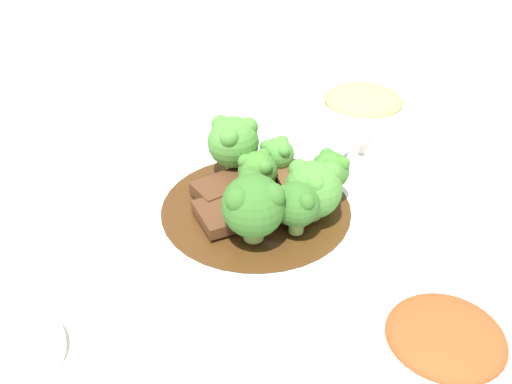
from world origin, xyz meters
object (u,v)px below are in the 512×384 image
Objects in this scene: broccoli_floret_3 at (258,170)px; side_bowl_appetizer at (362,111)px; main_plate at (256,212)px; beef_strip_2 at (290,180)px; broccoli_floret_2 at (233,141)px; beef_strip_0 at (219,215)px; broccoli_floret_4 at (253,205)px; sauce_dish at (10,350)px; beef_strip_1 at (221,190)px; broccoli_floret_5 at (313,188)px; side_bowl_kimchi at (443,348)px; broccoli_floret_0 at (277,154)px; broccoli_floret_6 at (297,204)px; beef_strip_3 at (277,203)px; broccoli_floret_1 at (330,170)px; serving_spoon at (318,164)px.

broccoli_floret_3 is 0.20m from side_bowl_appetizer.
main_plate is 5.22× the size of beef_strip_2.
broccoli_floret_2 reaches higher than broccoli_floret_3.
broccoli_floret_4 is at bearing -98.73° from beef_strip_0.
beef_strip_1 is at bearing -9.41° from sauce_dish.
side_bowl_kimchi is (-0.10, -0.15, -0.03)m from broccoli_floret_5.
beef_strip_0 is at bearing -157.84° from broccoli_floret_2.
broccoli_floret_4 reaches higher than broccoli_floret_0.
main_plate is 4.54× the size of beef_strip_1.
beef_strip_0 reaches higher than main_plate.
broccoli_floret_2 reaches higher than main_plate.
broccoli_floret_0 reaches higher than side_bowl_kimchi.
broccoli_floret_6 is at bearing -98.14° from beef_strip_1.
beef_strip_3 is at bearing 57.59° from broccoli_floret_6.
broccoli_floret_2 is 0.04m from broccoli_floret_3.
broccoli_floret_3 reaches higher than side_bowl_kimchi.
beef_strip_2 reaches higher than sauce_dish.
main_plate is at bearing -128.36° from broccoli_floret_2.
beef_strip_3 is 0.59× the size of side_bowl_appetizer.
broccoli_floret_5 is at bearing -81.01° from beef_strip_1.
beef_strip_0 is 0.08m from broccoli_floret_6.
beef_strip_1 is 0.06m from beef_strip_3.
broccoli_floret_0 is at bearing 78.56° from broccoli_floret_1.
serving_spoon is (0.10, 0.03, -0.02)m from broccoli_floret_6.
broccoli_floret_4 is 1.25× the size of broccoli_floret_6.
broccoli_floret_6 is 0.17m from side_bowl_kimchi.
main_plate is at bearing -17.92° from sauce_dish.
broccoli_floret_5 is 0.70× the size of sauce_dish.
broccoli_floret_5 reaches higher than beef_strip_0.
broccoli_floret_6 reaches higher than broccoli_floret_0.
side_bowl_appetizer is at bearing 0.36° from beef_strip_3.
beef_strip_0 is 1.09× the size of broccoli_floret_5.
serving_spoon is at bearing -15.68° from main_plate.
side_bowl_kimchi reaches higher than serving_spoon.
beef_strip_2 is 0.48× the size of side_bowl_appetizer.
sauce_dish is (-0.25, 0.06, -0.04)m from broccoli_floret_3.
broccoli_floret_5 is 0.48× the size of side_bowl_appetizer.
broccoli_floret_4 reaches higher than broccoli_floret_2.
broccoli_floret_5 is (-0.01, -0.06, 0.01)m from broccoli_floret_3.
broccoli_floret_6 is at bearing -141.35° from broccoli_floret_0.
broccoli_floret_0 is 0.05m from serving_spoon.
main_plate is 0.08m from broccoli_floret_2.
broccoli_floret_1 reaches higher than beef_strip_1.
side_bowl_kimchi is (-0.11, -0.21, -0.02)m from broccoli_floret_3.
broccoli_floret_2 is at bearing 94.95° from broccoli_floret_1.
broccoli_floret_4 is at bearing -173.83° from beef_strip_2.
beef_strip_1 reaches higher than beef_strip_0.
broccoli_floret_4 is at bearing -178.13° from beef_strip_3.
broccoli_floret_1 is 0.09m from broccoli_floret_4.
broccoli_floret_3 is 0.07m from broccoli_floret_6.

